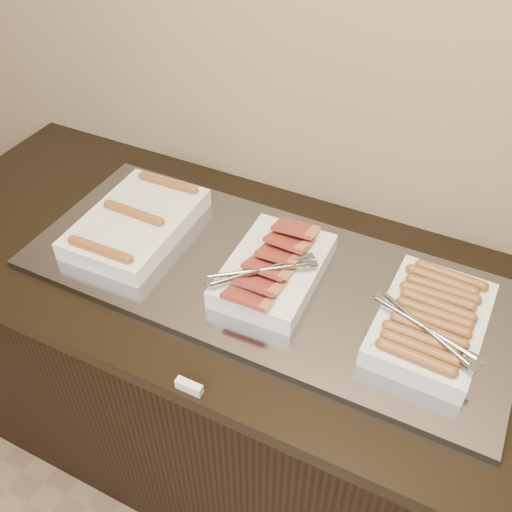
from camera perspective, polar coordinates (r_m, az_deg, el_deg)
The scene contains 6 objects.
counter at distance 1.76m, azimuth 1.37°, elevation -13.03°, with size 2.06×0.76×0.90m.
warming_tray at distance 1.41m, azimuth 0.84°, elevation -2.08°, with size 1.20×0.50×0.02m, color gray.
dish_left at distance 1.54m, azimuth -11.84°, elevation 3.32°, with size 0.26×0.37×0.07m.
dish_center at distance 1.37m, azimuth 1.73°, elevation -1.26°, with size 0.24×0.35×0.09m.
dish_right at distance 1.31m, azimuth 17.08°, elevation -6.26°, with size 0.27×0.33×0.08m.
label_holder at distance 1.21m, azimuth -6.70°, elevation -12.85°, with size 0.06×0.02×0.02m, color white.
Camera 1 is at (0.41, 1.22, 1.90)m, focal length 40.00 mm.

